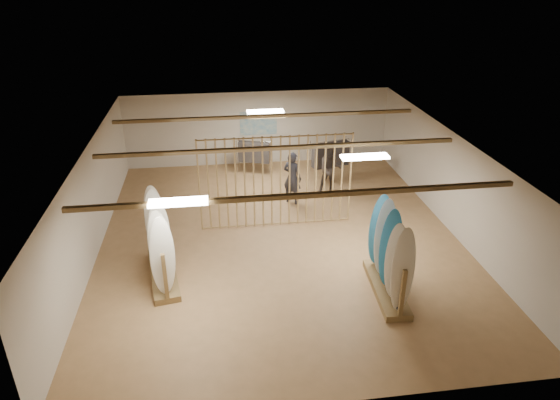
{
  "coord_description": "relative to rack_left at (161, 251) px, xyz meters",
  "views": [
    {
      "loc": [
        -1.7,
        -12.28,
        7.14
      ],
      "look_at": [
        0.0,
        0.0,
        1.2
      ],
      "focal_mm": 32.0,
      "sensor_mm": 36.0,
      "label": 1
    }
  ],
  "objects": [
    {
      "name": "rack_right",
      "position": [
        5.33,
        -1.33,
        0.0
      ],
      "size": [
        0.76,
        2.36,
        2.21
      ],
      "rotation": [
        0.0,
        0.0,
        -0.07
      ],
      "color": "olive",
      "rests_on": "floor"
    },
    {
      "name": "bamboo_partition",
      "position": [
        3.16,
        2.35,
        0.65
      ],
      "size": [
        4.45,
        0.05,
        2.78
      ],
      "color": "#A3834F",
      "rests_on": "ground"
    },
    {
      "name": "shopper_b",
      "position": [
        5.26,
        4.31,
        0.26
      ],
      "size": [
        1.01,
        0.81,
        2.02
      ],
      "primitive_type": "imported",
      "rotation": [
        0.0,
        0.0,
        -0.05
      ],
      "color": "#322A26",
      "rests_on": "floor"
    },
    {
      "name": "clothing_rack_a",
      "position": [
        2.88,
        6.41,
        0.11
      ],
      "size": [
        1.19,
        0.65,
        1.32
      ],
      "rotation": [
        0.0,
        0.0,
        -0.32
      ],
      "color": "silver",
      "rests_on": "floor"
    },
    {
      "name": "wall_front",
      "position": [
        3.16,
        -4.45,
        0.65
      ],
      "size": [
        12.0,
        0.0,
        12.0
      ],
      "primitive_type": "plane",
      "rotation": [
        -1.57,
        0.0,
        0.0
      ],
      "color": "beige",
      "rests_on": "ground"
    },
    {
      "name": "clothing_rack_b",
      "position": [
        5.5,
        5.44,
        0.24
      ],
      "size": [
        1.39,
        0.69,
        1.53
      ],
      "rotation": [
        0.0,
        0.0,
        0.27
      ],
      "color": "silver",
      "rests_on": "floor"
    },
    {
      "name": "poster",
      "position": [
        3.16,
        7.53,
        0.85
      ],
      "size": [
        1.4,
        0.03,
        0.9
      ],
      "primitive_type": "cube",
      "color": "teal",
      "rests_on": "ground"
    },
    {
      "name": "shopper_a",
      "position": [
        3.87,
        3.82,
        0.23
      ],
      "size": [
        0.87,
        0.83,
        1.97
      ],
      "primitive_type": "imported",
      "rotation": [
        0.0,
        0.0,
        2.47
      ],
      "color": "#25252D",
      "rests_on": "floor"
    },
    {
      "name": "light_panels",
      "position": [
        3.16,
        1.55,
        1.99
      ],
      "size": [
        1.2,
        0.35,
        0.06
      ],
      "primitive_type": "cube",
      "color": "white",
      "rests_on": "ground"
    },
    {
      "name": "ceiling",
      "position": [
        3.16,
        1.55,
        2.05
      ],
      "size": [
        12.0,
        12.0,
        0.0
      ],
      "primitive_type": "plane",
      "rotation": [
        3.14,
        0.0,
        0.0
      ],
      "color": "gray",
      "rests_on": "ground"
    },
    {
      "name": "ceiling_slats",
      "position": [
        3.16,
        1.55,
        1.97
      ],
      "size": [
        9.5,
        6.12,
        0.1
      ],
      "primitive_type": "cube",
      "color": "olive",
      "rests_on": "ground"
    },
    {
      "name": "rack_left",
      "position": [
        0.0,
        0.0,
        0.0
      ],
      "size": [
        0.98,
        2.39,
        2.21
      ],
      "rotation": [
        0.0,
        0.0,
        0.16
      ],
      "color": "olive",
      "rests_on": "floor"
    },
    {
      "name": "wall_back",
      "position": [
        3.16,
        7.55,
        0.65
      ],
      "size": [
        12.0,
        0.0,
        12.0
      ],
      "primitive_type": "plane",
      "rotation": [
        1.57,
        0.0,
        0.0
      ],
      "color": "beige",
      "rests_on": "ground"
    },
    {
      "name": "wall_left",
      "position": [
        -1.84,
        1.55,
        0.65
      ],
      "size": [
        0.0,
        12.0,
        12.0
      ],
      "primitive_type": "plane",
      "rotation": [
        1.57,
        0.0,
        1.57
      ],
      "color": "beige",
      "rests_on": "ground"
    },
    {
      "name": "wall_right",
      "position": [
        8.16,
        1.55,
        0.65
      ],
      "size": [
        0.0,
        12.0,
        12.0
      ],
      "primitive_type": "plane",
      "rotation": [
        1.57,
        0.0,
        -1.57
      ],
      "color": "beige",
      "rests_on": "ground"
    },
    {
      "name": "floor",
      "position": [
        3.16,
        1.55,
        -0.75
      ],
      "size": [
        12.0,
        12.0,
        0.0
      ],
      "primitive_type": "plane",
      "color": "#A3794F",
      "rests_on": "ground"
    }
  ]
}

